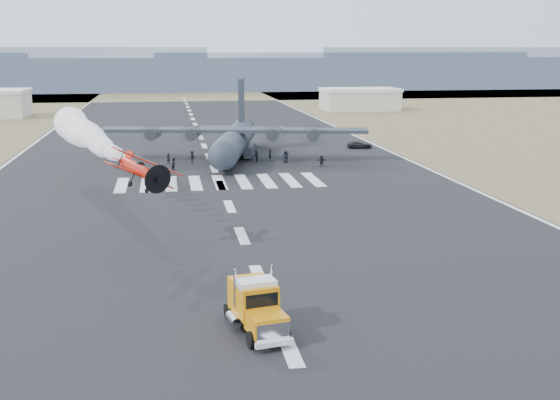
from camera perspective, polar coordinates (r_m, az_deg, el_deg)
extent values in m
plane|color=black|center=(40.44, 0.64, -11.69)|extent=(500.00, 500.00, 0.00)
cube|color=brown|center=(267.00, -7.96, 8.56)|extent=(500.00, 80.00, 0.00)
cube|color=#8596A9|center=(302.26, -20.76, 9.93)|extent=(150.00, 50.00, 17.00)
cube|color=#8596A9|center=(296.65, -8.14, 10.16)|extent=(150.00, 50.00, 13.00)
cube|color=#8596A9|center=(305.02, 4.36, 10.49)|extent=(150.00, 50.00, 15.00)
cube|color=#8596A9|center=(326.38, 15.71, 10.37)|extent=(150.00, 50.00, 17.00)
cube|color=#ABA598|center=(194.13, 6.49, 8.05)|extent=(20.00, 12.00, 5.20)
cube|color=silver|center=(193.94, 6.51, 8.90)|extent=(20.50, 12.50, 0.80)
cube|color=black|center=(42.84, -2.29, -9.58)|extent=(2.13, 6.11, 0.22)
cube|color=orange|center=(40.23, -1.09, -9.97)|extent=(2.41, 2.48, 1.15)
cube|color=silver|center=(39.30, -0.54, -10.66)|extent=(1.94, 0.51, 0.98)
cube|color=silver|center=(39.39, -0.45, -11.59)|extent=(2.23, 0.69, 0.31)
cube|color=orange|center=(41.37, -1.84, -8.22)|extent=(2.49, 2.00, 1.95)
cube|color=black|center=(40.59, -1.50, -8.15)|extent=(1.93, 0.48, 0.80)
cube|color=silver|center=(41.26, -1.97, -6.77)|extent=(2.45, 1.82, 0.44)
cube|color=orange|center=(42.88, -2.52, -7.85)|extent=(2.52, 2.17, 2.31)
cylinder|color=black|center=(39.90, -2.32, -11.28)|extent=(0.54, 1.03, 0.98)
cylinder|color=black|center=(40.52, 0.47, -10.89)|extent=(0.54, 1.03, 0.98)
cylinder|color=black|center=(43.18, -3.89, -9.42)|extent=(0.54, 1.03, 0.98)
cylinder|color=black|center=(43.76, -1.30, -9.09)|extent=(0.54, 1.03, 0.98)
cylinder|color=black|center=(43.98, -4.22, -9.01)|extent=(0.54, 1.03, 0.98)
cylinder|color=black|center=(44.55, -1.68, -8.70)|extent=(0.54, 1.03, 0.98)
cylinder|color=#BB2B0C|center=(59.57, -11.33, 2.41)|extent=(2.42, 5.50, 0.98)
sphere|color=black|center=(59.72, -11.39, 2.80)|extent=(0.76, 0.76, 0.76)
cylinder|color=black|center=(57.07, -10.70, 2.01)|extent=(1.22, 0.92, 1.09)
cylinder|color=black|center=(56.71, -10.60, 1.95)|extent=(2.31, 0.68, 2.39)
cube|color=#BB2B0C|center=(59.22, -11.21, 1.98)|extent=(5.99, 2.66, 2.96)
cube|color=#BB2B0C|center=(58.69, -11.19, 3.18)|extent=(6.18, 2.71, 3.06)
cube|color=#BB2B0C|center=(61.89, -11.91, 3.25)|extent=(0.37, 0.97, 1.09)
cube|color=#BB2B0C|center=(61.97, -11.89, 2.76)|extent=(2.30, 1.32, 0.09)
cylinder|color=black|center=(58.77, -11.89, 0.96)|extent=(0.26, 0.50, 0.48)
cylinder|color=black|center=(59.18, -10.26, 1.10)|extent=(0.26, 0.50, 0.48)
sphere|color=white|center=(62.18, -11.93, 2.79)|extent=(0.76, 0.76, 0.76)
sphere|color=white|center=(64.69, -12.47, 3.15)|extent=(1.03, 1.03, 1.03)
sphere|color=white|center=(67.21, -12.97, 3.48)|extent=(1.30, 1.30, 1.30)
sphere|color=white|center=(69.74, -13.43, 3.80)|extent=(1.57, 1.57, 1.57)
sphere|color=white|center=(72.27, -13.86, 4.08)|extent=(1.83, 1.83, 1.83)
sphere|color=white|center=(74.81, -14.26, 4.35)|extent=(2.10, 2.10, 2.10)
sphere|color=white|center=(77.35, -14.63, 4.61)|extent=(2.37, 2.37, 2.37)
sphere|color=white|center=(79.90, -14.98, 4.84)|extent=(2.64, 2.64, 2.64)
sphere|color=white|center=(82.45, -15.31, 5.06)|extent=(2.90, 2.90, 2.90)
sphere|color=white|center=(85.00, -15.62, 5.27)|extent=(3.17, 3.17, 3.17)
sphere|color=white|center=(87.56, -15.91, 5.46)|extent=(3.44, 3.44, 3.44)
sphere|color=white|center=(90.12, -16.18, 5.65)|extent=(3.71, 3.71, 3.71)
sphere|color=white|center=(92.68, -16.45, 5.82)|extent=(3.98, 3.98, 3.98)
sphere|color=white|center=(95.25, -16.69, 5.99)|extent=(4.24, 4.24, 4.24)
cylinder|color=black|center=(106.57, -3.75, 4.74)|extent=(9.59, 28.17, 3.99)
sphere|color=black|center=(92.82, -4.67, 3.62)|extent=(3.99, 3.99, 3.99)
cone|color=black|center=(120.36, -3.03, 5.60)|extent=(5.13, 6.67, 3.99)
cube|color=black|center=(105.35, -3.82, 5.69)|extent=(39.94, 12.22, 0.50)
cylinder|color=black|center=(106.89, -10.27, 5.35)|extent=(2.53, 4.08, 1.80)
cylinder|color=#3F3F44|center=(104.96, -10.50, 5.22)|extent=(3.33, 0.74, 3.39)
cylinder|color=black|center=(105.74, -7.09, 5.38)|extent=(2.53, 4.08, 1.80)
cylinder|color=#3F3F44|center=(103.79, -7.27, 5.24)|extent=(3.33, 0.74, 3.39)
cylinder|color=black|center=(104.43, -0.56, 5.38)|extent=(2.53, 4.08, 1.80)
cylinder|color=#3F3F44|center=(102.45, -0.62, 5.25)|extent=(3.33, 0.74, 3.39)
cylinder|color=black|center=(104.29, 2.74, 5.36)|extent=(2.53, 4.08, 1.80)
cylinder|color=#3F3F44|center=(102.31, 2.74, 5.23)|extent=(3.33, 0.74, 3.39)
cube|color=black|center=(117.91, -3.15, 7.90)|extent=(1.50, 4.52, 7.98)
cube|color=black|center=(118.79, -3.11, 5.90)|extent=(14.29, 5.77, 0.35)
cube|color=black|center=(108.01, -4.84, 4.02)|extent=(2.39, 6.11, 1.60)
cylinder|color=black|center=(108.09, -4.83, 3.73)|extent=(0.71, 1.18, 1.10)
cube|color=black|center=(107.54, -2.51, 4.02)|extent=(2.39, 6.11, 1.60)
cylinder|color=black|center=(107.62, -2.51, 3.73)|extent=(0.71, 1.18, 1.10)
cylinder|color=black|center=(96.09, -4.43, 2.62)|extent=(0.57, 0.96, 0.90)
imported|color=black|center=(118.91, 6.48, 4.48)|extent=(4.40, 2.41, 1.17)
imported|color=black|center=(105.28, -0.82, 3.71)|extent=(0.69, 0.75, 1.68)
imported|color=black|center=(103.87, -1.95, 3.59)|extent=(0.60, 0.88, 1.69)
imported|color=black|center=(103.47, -7.17, 3.50)|extent=(1.26, 1.14, 1.81)
imported|color=black|center=(103.25, 0.51, 3.56)|extent=(1.08, 0.64, 1.74)
imported|color=black|center=(103.03, 0.42, 3.53)|extent=(0.96, 0.75, 1.71)
imported|color=black|center=(99.62, 3.40, 3.18)|extent=(1.49, 0.48, 1.61)
imported|color=black|center=(103.04, -9.07, 3.36)|extent=(0.78, 0.78, 1.66)
imported|color=black|center=(97.34, -8.60, 2.90)|extent=(0.96, 0.99, 1.76)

